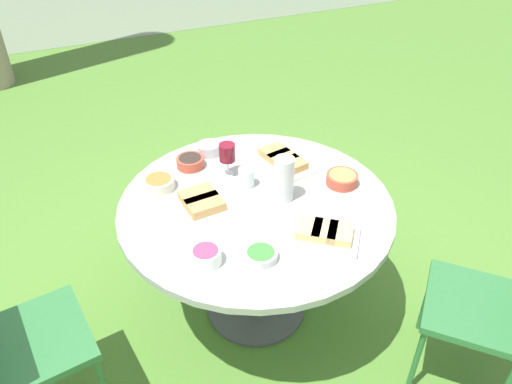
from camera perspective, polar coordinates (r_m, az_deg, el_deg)
ground_plane at (r=2.83m, az=0.00°, el=-13.00°), size 40.00×40.00×0.00m
dining_table at (r=2.39m, az=0.00°, el=-3.27°), size 1.28×1.28×0.73m
chair_near_left at (r=2.25m, az=-26.48°, el=-14.78°), size 0.48×0.50×0.89m
chair_near_right at (r=2.39m, az=26.12°, el=-11.11°), size 0.61×0.61×0.89m
water_pitcher at (r=2.29m, az=3.22°, el=1.51°), size 0.10×0.09×0.22m
wine_glass at (r=2.45m, az=-3.31°, el=4.43°), size 0.08×0.08×0.17m
platter_bread_main at (r=2.57m, az=3.07°, el=3.58°), size 0.26×0.36×0.06m
platter_charcuterie at (r=2.27m, az=-6.02°, el=-1.57°), size 0.27×0.35×0.06m
platter_sandwich_side at (r=2.13m, az=7.83°, el=-4.73°), size 0.35×0.34×0.06m
bowl_fries at (r=2.46m, az=9.80°, el=1.52°), size 0.15×0.15×0.05m
bowl_salad at (r=2.03m, az=0.55°, el=-7.16°), size 0.14×0.14×0.04m
bowl_olives at (r=2.58m, az=-7.53°, el=3.47°), size 0.14×0.14×0.05m
bowl_dip_red at (r=2.01m, az=-5.76°, el=-7.21°), size 0.13×0.13×0.06m
bowl_dip_cream at (r=2.67m, az=-5.45°, el=4.98°), size 0.12×0.12×0.06m
bowl_roasted_veg at (r=2.45m, az=-11.05°, el=1.07°), size 0.15×0.15×0.05m
cup_water_near at (r=2.41m, az=-1.11°, el=1.68°), size 0.08×0.08×0.09m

